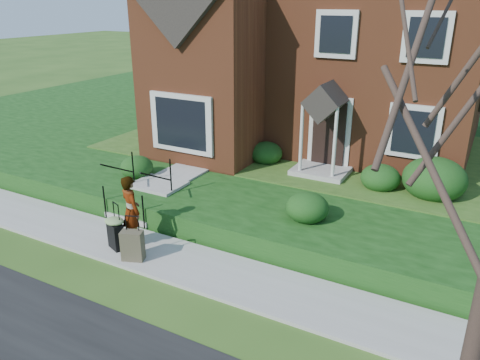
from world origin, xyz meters
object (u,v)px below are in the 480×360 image
Objects in this scene: front_steps at (148,196)px; suitcase_black at (115,231)px; suitcase_olive at (133,245)px; woman at (131,211)px.

front_steps is 2.23m from suitcase_black.
suitcase_black is at bearing 142.88° from suitcase_olive.
suitcase_black is at bearing 86.32° from woman.
woman is 1.51× the size of suitcase_black.
woman is (0.93, -1.73, 0.46)m from front_steps.
suitcase_olive is at bearing 153.85° from woman.
woman reaches higher than suitcase_olive.
front_steps is at bearing -38.01° from woman.
front_steps is at bearing 101.47° from suitcase_olive.
suitcase_olive is (1.43, -2.31, -0.04)m from front_steps.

